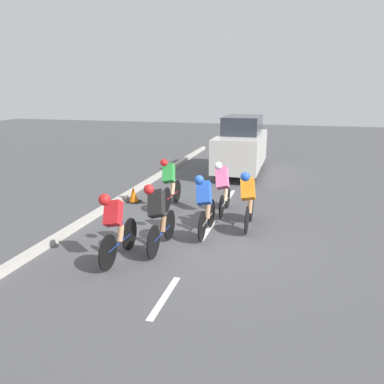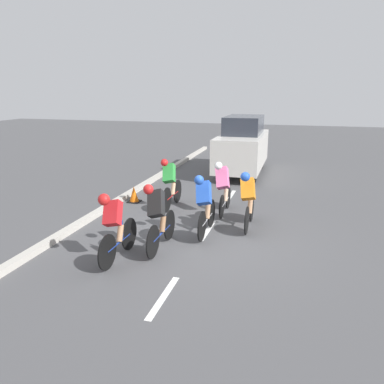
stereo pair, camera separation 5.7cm
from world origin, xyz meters
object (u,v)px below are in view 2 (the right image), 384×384
cyclist_pink (223,186)px  cyclist_orange (248,198)px  cyclist_black (158,215)px  cyclist_green (170,182)px  support_car (243,146)px  cyclist_red (114,224)px  cyclist_blue (205,203)px  traffic_cone (134,195)px

cyclist_pink → cyclist_orange: bearing=130.6°
cyclist_black → cyclist_green: bearing=-76.0°
cyclist_pink → cyclist_black: size_ratio=0.92×
cyclist_orange → cyclist_pink: bearing=-49.4°
cyclist_pink → support_car: support_car is taller
cyclist_red → cyclist_orange: bearing=-132.3°
cyclist_blue → cyclist_orange: bearing=-143.1°
cyclist_orange → cyclist_green: size_ratio=0.98×
cyclist_pink → cyclist_green: bearing=-4.5°
cyclist_blue → cyclist_green: size_ratio=0.99×
traffic_cone → cyclist_blue: bearing=143.8°
cyclist_pink → cyclist_orange: (-0.82, 0.95, -0.01)m
cyclist_red → traffic_cone: bearing=-70.8°
cyclist_orange → traffic_cone: cyclist_orange is taller
cyclist_blue → cyclist_red: bearing=53.1°
cyclist_orange → traffic_cone: bearing=-19.5°
cyclist_red → cyclist_black: (-0.64, -0.75, 0.01)m
cyclist_red → support_car: size_ratio=0.39×
cyclist_pink → traffic_cone: bearing=-7.0°
cyclist_pink → cyclist_black: bearing=72.6°
cyclist_red → cyclist_blue: (-1.39, -1.85, 0.01)m
cyclist_black → cyclist_orange: 2.46m
cyclist_blue → traffic_cone: size_ratio=3.40×
cyclist_black → support_car: bearing=-94.2°
cyclist_green → traffic_cone: 1.39m
support_car → cyclist_red: bearing=82.1°
cyclist_black → cyclist_blue: 1.34m
traffic_cone → cyclist_pink: bearing=173.0°
cyclist_orange → cyclist_green: 2.63m
cyclist_blue → cyclist_green: bearing=-50.4°
cyclist_pink → cyclist_black: same height
support_car → cyclist_green: bearing=76.0°
cyclist_red → cyclist_orange: cyclist_orange is taller
cyclist_black → traffic_cone: 3.72m
cyclist_red → cyclist_black: bearing=-130.5°
cyclist_blue → support_car: bearing=-88.7°
cyclist_pink → cyclist_blue: (0.11, 1.65, -0.01)m
cyclist_pink → cyclist_red: 3.81m
cyclist_green → support_car: 5.42m
cyclist_orange → cyclist_green: cyclist_green is taller
cyclist_black → cyclist_orange: cyclist_black is taller
cyclist_pink → cyclist_red: (1.50, 3.50, -0.02)m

